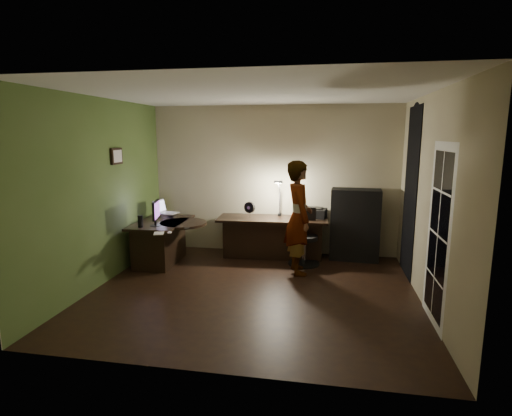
% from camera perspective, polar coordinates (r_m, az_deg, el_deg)
% --- Properties ---
extents(floor, '(4.50, 4.00, 0.01)m').
position_cam_1_polar(floor, '(5.75, -0.38, -11.84)').
color(floor, black).
rests_on(floor, ground).
extents(ceiling, '(4.50, 4.00, 0.01)m').
position_cam_1_polar(ceiling, '(5.35, -0.41, 16.13)').
color(ceiling, silver).
rests_on(ceiling, floor).
extents(wall_back, '(4.50, 0.01, 2.70)m').
position_cam_1_polar(wall_back, '(7.35, 2.47, 3.97)').
color(wall_back, tan).
rests_on(wall_back, floor).
extents(wall_front, '(4.50, 0.01, 2.70)m').
position_cam_1_polar(wall_front, '(3.47, -6.47, -3.34)').
color(wall_front, tan).
rests_on(wall_front, floor).
extents(wall_left, '(0.01, 4.00, 2.70)m').
position_cam_1_polar(wall_left, '(6.20, -21.35, 2.08)').
color(wall_left, tan).
rests_on(wall_left, floor).
extents(wall_right, '(0.01, 4.00, 2.70)m').
position_cam_1_polar(wall_right, '(5.45, 23.62, 0.86)').
color(wall_right, tan).
rests_on(wall_right, floor).
extents(green_wall_overlay, '(0.00, 4.00, 2.70)m').
position_cam_1_polar(green_wall_overlay, '(6.19, -21.24, 2.08)').
color(green_wall_overlay, '#49632C').
rests_on(green_wall_overlay, floor).
extents(arched_doorway, '(0.01, 0.90, 2.60)m').
position_cam_1_polar(arched_doorway, '(6.56, 21.18, 2.07)').
color(arched_doorway, black).
rests_on(arched_doorway, floor).
extents(french_door, '(0.02, 0.92, 2.10)m').
position_cam_1_polar(french_door, '(4.98, 24.59, -3.57)').
color(french_door, white).
rests_on(french_door, floor).
extents(framed_picture, '(0.04, 0.30, 0.25)m').
position_cam_1_polar(framed_picture, '(6.53, -19.32, 7.00)').
color(framed_picture, black).
rests_on(framed_picture, wall_left).
extents(desk_left, '(0.81, 1.28, 0.73)m').
position_cam_1_polar(desk_left, '(7.02, -13.25, -4.79)').
color(desk_left, black).
rests_on(desk_left, floor).
extents(desk_right, '(1.96, 0.77, 0.72)m').
position_cam_1_polar(desk_right, '(7.15, 2.33, -4.27)').
color(desk_right, black).
rests_on(desk_right, floor).
extents(cabinet, '(0.86, 0.47, 1.25)m').
position_cam_1_polar(cabinet, '(7.20, 13.96, -2.31)').
color(cabinet, black).
rests_on(cabinet, floor).
extents(laptop_stand, '(0.25, 0.22, 0.09)m').
position_cam_1_polar(laptop_stand, '(7.20, -12.39, -1.08)').
color(laptop_stand, silver).
rests_on(laptop_stand, desk_left).
extents(laptop, '(0.39, 0.38, 0.23)m').
position_cam_1_polar(laptop, '(7.17, -12.44, 0.16)').
color(laptop, silver).
rests_on(laptop, laptop_stand).
extents(monitor, '(0.19, 0.46, 0.30)m').
position_cam_1_polar(monitor, '(6.60, -14.21, -1.27)').
color(monitor, black).
rests_on(monitor, desk_left).
extents(mouse, '(0.08, 0.11, 0.04)m').
position_cam_1_polar(mouse, '(6.09, -12.27, -3.44)').
color(mouse, silver).
rests_on(mouse, desk_left).
extents(phone, '(0.07, 0.13, 0.01)m').
position_cam_1_polar(phone, '(6.39, -9.86, -2.84)').
color(phone, black).
rests_on(phone, desk_left).
extents(pen, '(0.11, 0.13, 0.01)m').
position_cam_1_polar(pen, '(6.66, -14.63, -2.47)').
color(pen, black).
rests_on(pen, desk_left).
extents(speaker, '(0.09, 0.09, 0.20)m').
position_cam_1_polar(speaker, '(6.56, -16.20, -1.89)').
color(speaker, black).
rests_on(speaker, desk_left).
extents(notepad, '(0.20, 0.24, 0.01)m').
position_cam_1_polar(notepad, '(6.13, -13.71, -3.53)').
color(notepad, silver).
rests_on(notepad, desk_left).
extents(desk_fan, '(0.22, 0.17, 0.31)m').
position_cam_1_polar(desk_fan, '(7.03, -0.90, -0.33)').
color(desk_fan, black).
rests_on(desk_fan, desk_right).
extents(headphones, '(0.21, 0.13, 0.09)m').
position_cam_1_polar(headphones, '(6.36, 5.64, -2.50)').
color(headphones, '#1A5296').
rests_on(headphones, desk_right).
extents(printer, '(0.47, 0.39, 0.19)m').
position_cam_1_polar(printer, '(7.17, 8.27, -0.70)').
color(printer, black).
rests_on(printer, desk_right).
extents(desk_lamp, '(0.30, 0.38, 0.73)m').
position_cam_1_polar(desk_lamp, '(7.19, 3.42, 1.63)').
color(desk_lamp, black).
rests_on(desk_lamp, desk_right).
extents(office_chair, '(0.57, 0.57, 0.95)m').
position_cam_1_polar(office_chair, '(6.78, 6.92, -4.17)').
color(office_chair, black).
rests_on(office_chair, floor).
extents(person, '(0.60, 0.74, 1.79)m').
position_cam_1_polar(person, '(6.28, 6.10, -1.39)').
color(person, '#D8A88C').
rests_on(person, floor).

